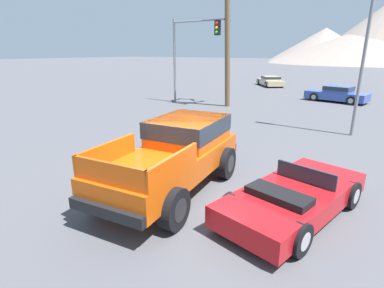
# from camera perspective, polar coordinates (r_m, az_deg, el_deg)

# --- Properties ---
(ground_plane) EXTENTS (320.00, 320.00, 0.00)m
(ground_plane) POSITION_cam_1_polar(r_m,az_deg,el_deg) (8.29, -0.69, -9.14)
(ground_plane) COLOR #4C4C51
(orange_pickup_truck) EXTENTS (2.73, 5.40, 1.87)m
(orange_pickup_truck) POSITION_cam_1_polar(r_m,az_deg,el_deg) (8.24, -2.80, -1.27)
(orange_pickup_truck) COLOR #CC4C0C
(orange_pickup_truck) RESTS_ON ground_plane
(red_convertible_car) EXTENTS (2.59, 4.48, 1.06)m
(red_convertible_car) POSITION_cam_1_polar(r_m,az_deg,el_deg) (7.46, 18.80, -9.64)
(red_convertible_car) COLOR #B21419
(red_convertible_car) RESTS_ON ground_plane
(parked_car_tan) EXTENTS (4.23, 4.70, 1.08)m
(parked_car_tan) POSITION_cam_1_polar(r_m,az_deg,el_deg) (34.97, 14.68, 11.56)
(parked_car_tan) COLOR tan
(parked_car_tan) RESTS_ON ground_plane
(parked_car_blue) EXTENTS (4.57, 2.51, 1.20)m
(parked_car_blue) POSITION_cam_1_polar(r_m,az_deg,el_deg) (25.50, 25.89, 8.61)
(parked_car_blue) COLOR #334C9E
(parked_car_blue) RESTS_ON ground_plane
(traffic_light_main) EXTENTS (4.11, 0.38, 5.89)m
(traffic_light_main) POSITION_cam_1_polar(r_m,az_deg,el_deg) (21.90, -0.04, 18.40)
(traffic_light_main) COLOR slate
(traffic_light_main) RESTS_ON ground_plane
(street_lamp_post) EXTENTS (0.90, 0.24, 8.93)m
(street_lamp_post) POSITION_cam_1_polar(r_m,az_deg,el_deg) (15.21, 30.99, 20.92)
(street_lamp_post) COLOR slate
(street_lamp_post) RESTS_ON ground_plane
(palm_tree_leaning) EXTENTS (2.69, 2.63, 8.71)m
(palm_tree_leaning) POSITION_cam_1_polar(r_m,az_deg,el_deg) (21.17, 7.28, 24.73)
(palm_tree_leaning) COLOR brown
(palm_tree_leaning) RESTS_ON ground_plane
(distant_mountain_range) EXTENTS (71.40, 75.86, 19.92)m
(distant_mountain_range) POSITION_cam_1_polar(r_m,az_deg,el_deg) (123.04, 30.25, 16.87)
(distant_mountain_range) COLOR gray
(distant_mountain_range) RESTS_ON ground_plane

